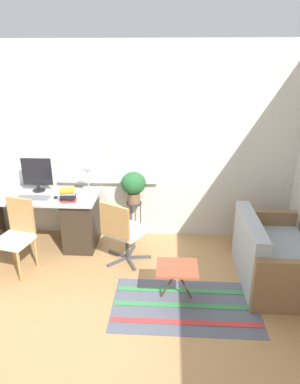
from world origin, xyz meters
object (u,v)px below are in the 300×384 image
(monitor, at_px, (37,174))
(potted_plant, at_px, (134,185))
(desk_chair_wooden, at_px, (16,234))
(office_chair_swivel, at_px, (123,230))
(couch_loveseat, at_px, (272,258))
(mouse, at_px, (56,197))
(keyboard, at_px, (33,198))
(book_stack, at_px, (68,195))
(folding_stool, at_px, (177,270))
(desk_lamp, at_px, (88,172))
(plant_stand, at_px, (134,208))

(monitor, xyz_separation_m, potted_plant, (1.32, 0.10, -0.17))
(monitor, height_order, desk_chair_wooden, monitor)
(office_chair_swivel, distance_m, couch_loveseat, 1.82)
(couch_loveseat, height_order, potted_plant, potted_plant)
(desk_chair_wooden, relative_size, office_chair_swivel, 1.06)
(couch_loveseat, relative_size, potted_plant, 2.84)
(monitor, relative_size, mouse, 6.24)
(monitor, bearing_deg, keyboard, -86.29)
(book_stack, relative_size, couch_loveseat, 0.17)
(couch_loveseat, relative_size, folding_stool, 2.91)
(mouse, relative_size, folding_stool, 0.17)
(desk_lamp, height_order, office_chair_swivel, desk_lamp)
(keyboard, distance_m, couch_loveseat, 3.10)
(desk_lamp, xyz_separation_m, plant_stand, (0.58, 0.21, -0.58))
(plant_stand, bearing_deg, book_stack, -151.10)
(desk_chair_wooden, bearing_deg, potted_plant, 46.82)
(mouse, height_order, desk_lamp, desk_lamp)
(office_chair_swivel, height_order, folding_stool, office_chair_swivel)
(keyboard, height_order, folding_stool, keyboard)
(couch_loveseat, bearing_deg, potted_plant, 61.87)
(monitor, xyz_separation_m, couch_loveseat, (3.04, -0.82, -0.72))
(book_stack, height_order, plant_stand, book_stack)
(mouse, xyz_separation_m, desk_lamp, (0.41, 0.16, 0.30))
(monitor, relative_size, book_stack, 2.13)
(plant_stand, bearing_deg, folding_stool, -66.08)
(keyboard, bearing_deg, mouse, 2.25)
(keyboard, distance_m, desk_lamp, 0.80)
(potted_plant, relative_size, folding_stool, 1.02)
(monitor, height_order, book_stack, monitor)
(desk_lamp, distance_m, book_stack, 0.40)
(desk_chair_wooden, bearing_deg, desk_lamp, 55.37)
(plant_stand, height_order, potted_plant, potted_plant)
(potted_plant, bearing_deg, book_stack, -151.10)
(keyboard, relative_size, couch_loveseat, 0.34)
(desk_chair_wooden, xyz_separation_m, couch_loveseat, (3.06, -0.03, -0.21))
(potted_plant, bearing_deg, desk_chair_wooden, -146.22)
(keyboard, height_order, desk_lamp, desk_lamp)
(desk_chair_wooden, bearing_deg, mouse, 70.28)
(monitor, xyz_separation_m, office_chair_swivel, (1.25, -0.56, -0.54))
(keyboard, relative_size, desk_lamp, 1.03)
(plant_stand, distance_m, folding_stool, 1.48)
(potted_plant, bearing_deg, monitor, -175.83)
(desk_chair_wooden, xyz_separation_m, folding_stool, (1.93, -0.45, -0.12))
(mouse, distance_m, book_stack, 0.22)
(book_stack, xyz_separation_m, potted_plant, (0.80, 0.44, -0.00))
(plant_stand, xyz_separation_m, folding_stool, (0.60, -1.35, -0.11))
(potted_plant, bearing_deg, desk_lamp, -160.38)
(keyboard, bearing_deg, potted_plant, 16.18)
(plant_stand, xyz_separation_m, potted_plant, (0.00, -0.00, 0.35))
(plant_stand, bearing_deg, mouse, -159.89)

